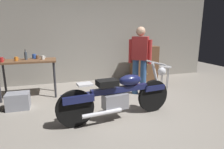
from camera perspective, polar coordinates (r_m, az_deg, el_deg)
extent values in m
plane|color=gray|center=(3.66, 4.09, -12.33)|extent=(12.00, 12.00, 0.00)
cube|color=gray|center=(6.00, -5.51, 12.87)|extent=(8.00, 0.12, 3.10)
cube|color=brown|center=(4.87, -24.37, 3.79)|extent=(1.30, 0.64, 0.04)
cylinder|color=#2D2D33|center=(4.66, -17.03, -1.65)|extent=(0.05, 0.05, 0.86)
cylinder|color=#2D2D33|center=(5.31, -29.89, -1.07)|extent=(0.05, 0.05, 0.86)
cylinder|color=#2D2D33|center=(5.16, -17.06, -0.23)|extent=(0.05, 0.05, 0.86)
cylinder|color=black|center=(3.81, 12.35, -6.37)|extent=(0.64, 0.15, 0.64)
cylinder|color=black|center=(3.20, -11.14, -10.16)|extent=(0.64, 0.15, 0.64)
cube|color=#191E4C|center=(3.76, 12.48, -3.83)|extent=(0.45, 0.19, 0.10)
cube|color=#191E4C|center=(3.14, -10.39, -7.10)|extent=(0.54, 0.24, 0.12)
cube|color=gray|center=(3.40, 0.94, -8.08)|extent=(0.47, 0.29, 0.28)
cube|color=#191E4C|center=(3.38, 2.50, -4.50)|extent=(1.10, 0.23, 0.10)
ellipsoid|color=#191E4C|center=(3.42, 5.53, -1.68)|extent=(0.46, 0.27, 0.20)
cube|color=black|center=(3.23, -1.46, -2.51)|extent=(0.39, 0.28, 0.10)
cube|color=silver|center=(3.10, -8.31, -2.94)|extent=(0.26, 0.23, 0.03)
cylinder|color=silver|center=(3.75, 13.34, -1.46)|extent=(0.27, 0.08, 0.68)
cylinder|color=silver|center=(3.66, 13.11, 3.48)|extent=(0.10, 0.60, 0.03)
sphere|color=silver|center=(3.79, 14.91, 0.93)|extent=(0.16, 0.16, 0.16)
cylinder|color=silver|center=(3.23, -2.96, -11.66)|extent=(0.70, 0.15, 0.07)
cylinder|color=#375D94|center=(4.74, 9.45, -0.86)|extent=(0.15, 0.15, 0.88)
cylinder|color=#375D94|center=(4.78, 7.09, -0.67)|extent=(0.15, 0.15, 0.88)
cube|color=#BF3333|center=(4.64, 8.56, 7.90)|extent=(0.44, 0.40, 0.56)
cylinder|color=#BF3333|center=(4.61, 11.47, 6.75)|extent=(0.09, 0.09, 0.58)
cylinder|color=#BF3333|center=(4.70, 5.64, 7.07)|extent=(0.09, 0.09, 0.58)
sphere|color=tan|center=(4.62, 8.73, 12.84)|extent=(0.22, 0.22, 0.22)
cylinder|color=#B2B2B7|center=(5.24, 15.95, 2.27)|extent=(0.32, 0.32, 0.02)
cylinder|color=#B2B2B7|center=(5.37, 16.72, -1.03)|extent=(0.02, 0.02, 0.62)
cylinder|color=#B2B2B7|center=(5.40, 15.11, -0.85)|extent=(0.02, 0.02, 0.62)
cylinder|color=#B2B2B7|center=(5.25, 14.72, -1.21)|extent=(0.02, 0.02, 0.62)
cylinder|color=#B2B2B7|center=(5.22, 16.38, -1.40)|extent=(0.02, 0.02, 0.62)
cube|color=brown|center=(6.12, 9.77, 3.32)|extent=(0.80, 0.44, 1.10)
sphere|color=tan|center=(5.87, 10.89, 5.84)|extent=(0.04, 0.04, 0.04)
sphere|color=tan|center=(5.91, 10.77, 2.95)|extent=(0.04, 0.04, 0.04)
sphere|color=tan|center=(5.97, 10.65, 0.12)|extent=(0.04, 0.04, 0.04)
cube|color=gray|center=(4.33, -26.64, -7.20)|extent=(0.44, 0.32, 0.34)
cylinder|color=#2D51AD|center=(5.06, -22.62, 5.13)|extent=(0.09, 0.09, 0.11)
torus|color=#2D51AD|center=(5.05, -22.05, 5.24)|extent=(0.06, 0.01, 0.06)
cylinder|color=brown|center=(4.94, -21.72, 4.92)|extent=(0.08, 0.08, 0.09)
torus|color=brown|center=(4.94, -21.18, 5.01)|extent=(0.05, 0.01, 0.05)
cylinder|color=orange|center=(4.83, -27.15, 4.26)|extent=(0.07, 0.07, 0.09)
torus|color=orange|center=(4.82, -26.66, 4.36)|extent=(0.05, 0.01, 0.05)
cylinder|color=white|center=(4.81, -20.30, 4.85)|extent=(0.08, 0.08, 0.09)
torus|color=white|center=(4.81, -19.77, 4.94)|extent=(0.05, 0.01, 0.05)
cylinder|color=red|center=(4.77, -30.55, 3.88)|extent=(0.07, 0.07, 0.11)
torus|color=red|center=(4.76, -30.08, 3.99)|extent=(0.06, 0.01, 0.06)
cylinder|color=#3F4C59|center=(4.93, -24.74, 5.15)|extent=(0.06, 0.06, 0.18)
cylinder|color=#3F4C59|center=(4.91, -24.87, 6.47)|extent=(0.03, 0.03, 0.05)
cylinder|color=black|center=(4.91, -24.91, 6.82)|extent=(0.03, 0.03, 0.01)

